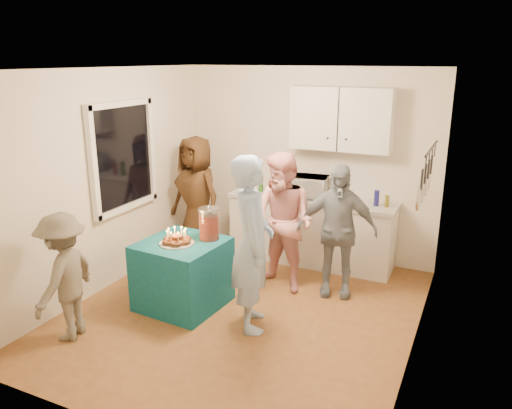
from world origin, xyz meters
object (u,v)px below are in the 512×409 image
at_px(woman_back_center, 283,223).
at_px(punch_jar, 209,225).
at_px(counter, 311,231).
at_px(party_table, 183,274).
at_px(microwave, 308,187).
at_px(man_birthday, 252,244).
at_px(child_near_left, 64,277).
at_px(woman_back_left, 197,196).
at_px(woman_back_right, 337,230).

bearing_deg(woman_back_center, punch_jar, -118.45).
bearing_deg(counter, party_table, -116.03).
height_order(punch_jar, woman_back_center, woman_back_center).
height_order(microwave, party_table, microwave).
bearing_deg(party_table, man_birthday, -4.55).
xyz_separation_m(party_table, child_near_left, (-0.67, -1.05, 0.27)).
height_order(counter, child_near_left, child_near_left).
bearing_deg(woman_back_left, child_near_left, -75.60).
xyz_separation_m(woman_back_left, child_near_left, (0.00, -2.46, -0.20)).
height_order(microwave, man_birthday, man_birthday).
bearing_deg(man_birthday, woman_back_left, 19.12).
bearing_deg(microwave, man_birthday, -94.89).
bearing_deg(woman_back_left, woman_back_center, -5.33).
bearing_deg(child_near_left, woman_back_center, 130.09).
height_order(punch_jar, woman_back_left, woman_back_left).
xyz_separation_m(microwave, child_near_left, (-1.48, -2.87, -0.40)).
relative_size(party_table, woman_back_left, 0.50).
bearing_deg(woman_back_left, counter, 29.06).
xyz_separation_m(counter, woman_back_right, (0.57, -0.80, 0.36)).
relative_size(man_birthday, child_near_left, 1.40).
height_order(woman_back_left, woman_back_right, woman_back_left).
xyz_separation_m(woman_back_left, woman_back_center, (1.52, -0.54, -0.01)).
bearing_deg(woman_back_left, woman_back_right, 3.82).
bearing_deg(woman_back_right, woman_back_left, 155.85).
bearing_deg(microwave, punch_jar, -117.35).
bearing_deg(woman_back_center, counter, 102.76).
bearing_deg(party_table, child_near_left, -122.31).
relative_size(man_birthday, woman_back_left, 1.07).
distance_m(man_birthday, child_near_left, 1.86).
bearing_deg(counter, woman_back_center, -92.23).
relative_size(counter, woman_back_center, 1.31).
relative_size(woman_back_left, woman_back_center, 1.01).
bearing_deg(party_table, woman_back_center, 45.52).
height_order(microwave, woman_back_right, woman_back_right).
height_order(microwave, child_near_left, child_near_left).
distance_m(counter, man_birthday, 1.95).
height_order(party_table, child_near_left, child_near_left).
height_order(punch_jar, woman_back_right, woman_back_right).
distance_m(party_table, woman_back_left, 1.63).
distance_m(party_table, woman_back_center, 1.30).
distance_m(woman_back_right, child_near_left, 2.97).
bearing_deg(man_birthday, woman_back_right, -54.96).
xyz_separation_m(man_birthday, woman_back_right, (0.56, 1.08, -0.12)).
xyz_separation_m(man_birthday, woman_back_left, (-1.56, 1.48, -0.06)).
bearing_deg(child_near_left, microwave, 141.08).
distance_m(counter, party_table, 2.02).
relative_size(man_birthday, woman_back_right, 1.15).
xyz_separation_m(woman_back_center, child_near_left, (-1.52, -1.92, -0.19)).
bearing_deg(child_near_left, party_table, 136.09).
distance_m(counter, woman_back_left, 1.66).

